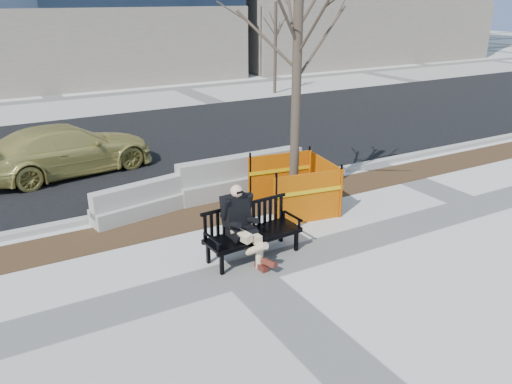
# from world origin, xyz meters

# --- Properties ---
(ground) EXTENTS (120.00, 120.00, 0.00)m
(ground) POSITION_xyz_m (0.00, 0.00, 0.00)
(ground) COLOR beige
(ground) RESTS_ON ground
(mulch_strip) EXTENTS (40.00, 1.20, 0.02)m
(mulch_strip) POSITION_xyz_m (0.00, 2.60, 0.00)
(mulch_strip) COLOR #47301C
(mulch_strip) RESTS_ON ground
(asphalt_street) EXTENTS (60.00, 10.40, 0.01)m
(asphalt_street) POSITION_xyz_m (0.00, 8.80, 0.00)
(asphalt_street) COLOR black
(asphalt_street) RESTS_ON ground
(curb) EXTENTS (60.00, 0.25, 0.12)m
(curb) POSITION_xyz_m (0.00, 3.55, 0.06)
(curb) COLOR #9E9B93
(curb) RESTS_ON ground
(bench) EXTENTS (1.93, 0.81, 1.01)m
(bench) POSITION_xyz_m (0.44, 0.42, 0.00)
(bench) COLOR black
(bench) RESTS_ON ground
(seated_man) EXTENTS (0.69, 1.07, 1.45)m
(seated_man) POSITION_xyz_m (0.19, 0.45, 0.00)
(seated_man) COLOR black
(seated_man) RESTS_ON ground
(tree_fence) EXTENTS (2.77, 2.77, 6.10)m
(tree_fence) POSITION_xyz_m (2.36, 1.97, 0.00)
(tree_fence) COLOR #D85F03
(tree_fence) RESTS_ON ground
(sedan) EXTENTS (4.86, 2.61, 1.34)m
(sedan) POSITION_xyz_m (-1.55, 7.18, 0.00)
(sedan) COLOR tan
(sedan) RESTS_ON ground
(jersey_barrier_left) EXTENTS (2.74, 0.98, 0.77)m
(jersey_barrier_left) POSITION_xyz_m (-0.55, 3.36, 0.00)
(jersey_barrier_left) COLOR #A3A098
(jersey_barrier_left) RESTS_ON ground
(jersey_barrier_right) EXTENTS (3.34, 0.69, 0.96)m
(jersey_barrier_right) POSITION_xyz_m (1.86, 3.54, 0.00)
(jersey_barrier_right) COLOR #9A9890
(jersey_barrier_right) RESTS_ON ground
(far_tree_right) EXTENTS (2.06, 2.06, 4.63)m
(far_tree_right) POSITION_xyz_m (9.84, 14.96, 0.00)
(far_tree_right) COLOR #47392E
(far_tree_right) RESTS_ON ground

